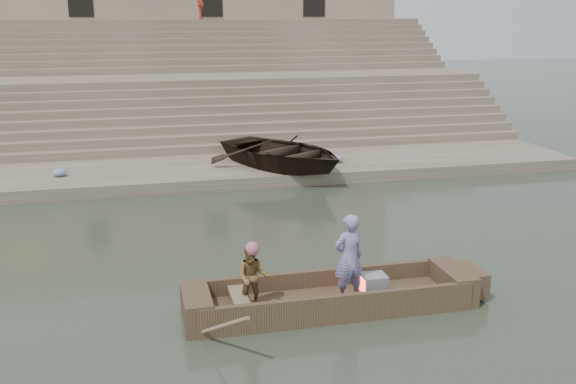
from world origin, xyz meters
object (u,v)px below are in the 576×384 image
object	(u,v)px
main_rowboat	(330,304)
rowing_man	(253,277)
television	(373,285)
pedestrian	(201,0)
beached_rowboat	(283,152)
standing_man	(349,258)

from	to	relation	value
main_rowboat	rowing_man	bearing A→B (deg)	-177.98
main_rowboat	rowing_man	xyz separation A→B (m)	(-1.51, -0.05, 0.72)
television	pedestrian	distance (m)	25.24
beached_rowboat	pedestrian	xyz separation A→B (m)	(-1.05, 14.36, 5.22)
main_rowboat	standing_man	size ratio (longest dim) A/B	2.92
standing_man	pedestrian	world-z (taller)	pedestrian
main_rowboat	beached_rowboat	distance (m)	10.34
television	pedestrian	xyz separation A→B (m)	(-0.49, 24.57, 5.72)
beached_rowboat	pedestrian	bearing A→B (deg)	62.83
standing_man	television	xyz separation A→B (m)	(0.57, 0.15, -0.66)
television	pedestrian	size ratio (longest dim) A/B	0.24
main_rowboat	beached_rowboat	xyz separation A→B (m)	(1.42, 10.21, 0.82)
standing_man	television	size ratio (longest dim) A/B	3.72
standing_man	main_rowboat	bearing A→B (deg)	-38.20
standing_man	rowing_man	world-z (taller)	standing_man
rowing_man	beached_rowboat	world-z (taller)	beached_rowboat
rowing_man	pedestrian	world-z (taller)	pedestrian
standing_man	beached_rowboat	world-z (taller)	standing_man
main_rowboat	standing_man	world-z (taller)	standing_man
main_rowboat	television	world-z (taller)	television
standing_man	rowing_man	xyz separation A→B (m)	(-1.81, 0.10, -0.24)
standing_man	rowing_man	bearing A→B (deg)	-14.40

